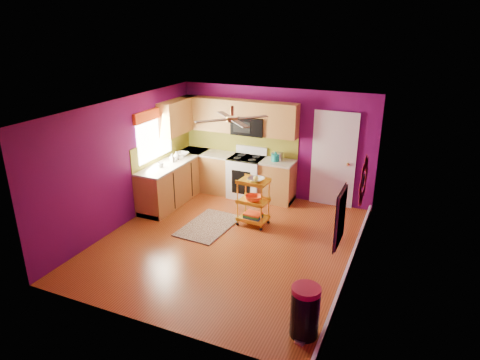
% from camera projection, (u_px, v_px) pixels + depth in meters
% --- Properties ---
extents(ground, '(5.00, 5.00, 0.00)m').
position_uv_depth(ground, '(228.00, 242.00, 7.95)').
color(ground, maroon).
rests_on(ground, ground).
extents(room_envelope, '(4.54, 5.04, 2.52)m').
position_uv_depth(room_envelope, '(229.00, 159.00, 7.36)').
color(room_envelope, '#5E0A50').
rests_on(room_envelope, ground).
extents(lower_cabinets, '(2.81, 2.31, 0.94)m').
position_uv_depth(lower_cabinets, '(209.00, 179.00, 9.85)').
color(lower_cabinets, '#956128').
rests_on(lower_cabinets, ground).
extents(electric_range, '(0.76, 0.66, 1.13)m').
position_uv_depth(electric_range, '(247.00, 176.00, 9.84)').
color(electric_range, white).
rests_on(electric_range, ground).
extents(upper_cabinetry, '(2.80, 2.30, 1.26)m').
position_uv_depth(upper_cabinetry, '(219.00, 117.00, 9.63)').
color(upper_cabinetry, '#956128').
rests_on(upper_cabinetry, ground).
extents(left_window, '(0.08, 1.35, 1.08)m').
position_uv_depth(left_window, '(154.00, 127.00, 9.06)').
color(left_window, white).
rests_on(left_window, ground).
extents(panel_door, '(0.95, 0.11, 2.15)m').
position_uv_depth(panel_door, '(334.00, 161.00, 9.19)').
color(panel_door, white).
rests_on(panel_door, ground).
extents(right_wall_art, '(0.04, 2.74, 1.04)m').
position_uv_depth(right_wall_art, '(354.00, 196.00, 6.31)').
color(right_wall_art, black).
rests_on(right_wall_art, ground).
extents(ceiling_fan, '(1.01, 1.01, 0.26)m').
position_uv_depth(ceiling_fan, '(232.00, 118.00, 7.31)').
color(ceiling_fan, '#BF8C3F').
rests_on(ceiling_fan, ground).
extents(shag_rug, '(0.92, 1.42, 0.02)m').
position_uv_depth(shag_rug, '(209.00, 226.00, 8.54)').
color(shag_rug, black).
rests_on(shag_rug, ground).
extents(rolling_cart, '(0.61, 0.46, 1.05)m').
position_uv_depth(rolling_cart, '(254.00, 200.00, 8.43)').
color(rolling_cart, gold).
rests_on(rolling_cart, ground).
extents(trash_can, '(0.46, 0.46, 0.72)m').
position_uv_depth(trash_can, '(305.00, 311.00, 5.50)').
color(trash_can, black).
rests_on(trash_can, ground).
extents(teal_kettle, '(0.18, 0.18, 0.21)m').
position_uv_depth(teal_kettle, '(275.00, 157.00, 9.41)').
color(teal_kettle, '#139184').
rests_on(teal_kettle, lower_cabinets).
extents(toaster, '(0.22, 0.15, 0.18)m').
position_uv_depth(toaster, '(277.00, 156.00, 9.47)').
color(toaster, beige).
rests_on(toaster, lower_cabinets).
extents(soap_bottle_a, '(0.08, 0.09, 0.19)m').
position_uv_depth(soap_bottle_a, '(172.00, 158.00, 9.34)').
color(soap_bottle_a, '#EA3F72').
rests_on(soap_bottle_a, lower_cabinets).
extents(soap_bottle_b, '(0.15, 0.15, 0.19)m').
position_uv_depth(soap_bottle_b, '(176.00, 156.00, 9.50)').
color(soap_bottle_b, white).
rests_on(soap_bottle_b, lower_cabinets).
extents(counter_dish, '(0.29, 0.29, 0.07)m').
position_uv_depth(counter_dish, '(182.00, 154.00, 9.81)').
color(counter_dish, white).
rests_on(counter_dish, lower_cabinets).
extents(counter_cup, '(0.13, 0.13, 0.10)m').
position_uv_depth(counter_cup, '(160.00, 165.00, 9.03)').
color(counter_cup, white).
rests_on(counter_cup, lower_cabinets).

